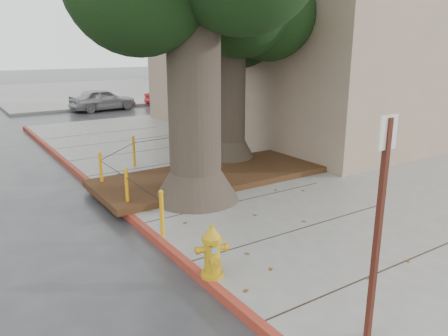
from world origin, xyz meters
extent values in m
plane|color=#28282B|center=(0.00, 0.00, 0.00)|extent=(140.00, 140.00, 0.00)
cube|color=slate|center=(6.00, 2.50, 0.07)|extent=(16.00, 26.00, 0.15)
cube|color=slate|center=(6.00, 30.00, 0.07)|extent=(16.00, 20.00, 0.15)
cube|color=maroon|center=(-2.00, 2.50, 0.07)|extent=(0.14, 26.00, 0.16)
cube|color=black|center=(0.90, 3.90, 0.23)|extent=(6.40, 2.60, 0.16)
cube|color=gray|center=(10.00, 8.50, 5.00)|extent=(12.00, 13.00, 10.00)
cube|color=silver|center=(16.00, 26.00, 4.50)|extent=(10.00, 10.00, 9.00)
cube|color=slate|center=(22.00, 32.00, 6.00)|extent=(12.00, 14.00, 12.00)
cone|color=#4C3F33|center=(-0.30, 2.70, 0.50)|extent=(2.04, 2.04, 0.70)
cylinder|color=#4C3F33|center=(-0.30, 2.70, 2.53)|extent=(1.20, 1.20, 4.22)
cone|color=#4C3F33|center=(2.30, 5.20, 0.50)|extent=(1.77, 1.77, 0.70)
cylinder|color=#4C3F33|center=(2.30, 5.20, 2.32)|extent=(1.04, 1.04, 3.84)
sphere|color=black|center=(3.40, 5.60, 4.99)|extent=(3.00, 3.00, 3.00)
cylinder|color=orange|center=(-1.90, 1.20, 0.60)|extent=(0.08, 0.08, 0.90)
sphere|color=orange|center=(-1.90, 1.20, 1.05)|extent=(0.09, 0.09, 0.09)
cylinder|color=orange|center=(-1.90, 3.00, 0.60)|extent=(0.08, 0.08, 0.90)
sphere|color=orange|center=(-1.90, 3.00, 1.05)|extent=(0.09, 0.09, 0.09)
cylinder|color=orange|center=(-1.90, 4.80, 0.60)|extent=(0.08, 0.08, 0.90)
sphere|color=orange|center=(-1.90, 4.80, 1.05)|extent=(0.09, 0.09, 0.09)
cylinder|color=orange|center=(-0.40, 6.30, 0.60)|extent=(0.08, 0.08, 0.90)
sphere|color=orange|center=(-0.40, 6.30, 1.05)|extent=(0.09, 0.09, 0.09)
cylinder|color=orange|center=(1.80, 6.50, 0.60)|extent=(0.08, 0.08, 0.90)
sphere|color=orange|center=(1.80, 6.50, 1.05)|extent=(0.09, 0.09, 0.09)
cylinder|color=black|center=(-1.90, 2.10, 0.87)|extent=(0.02, 1.80, 0.02)
cylinder|color=black|center=(-1.90, 3.90, 0.87)|extent=(0.02, 1.80, 0.02)
cylinder|color=black|center=(-1.15, 5.55, 0.87)|extent=(1.51, 1.51, 0.02)
cylinder|color=black|center=(0.70, 6.40, 0.87)|extent=(2.20, 0.22, 0.02)
cylinder|color=gold|center=(-1.90, -0.62, 0.18)|extent=(0.46, 0.46, 0.07)
cylinder|color=gold|center=(-1.90, -0.62, 0.49)|extent=(0.32, 0.32, 0.57)
cylinder|color=gold|center=(-1.90, -0.62, 0.79)|extent=(0.42, 0.42, 0.08)
cone|color=gold|center=(-1.90, -0.62, 0.90)|extent=(0.39, 0.39, 0.16)
cylinder|color=gold|center=(-1.90, -0.62, 1.00)|extent=(0.08, 0.08, 0.06)
cylinder|color=gold|center=(-2.04, -0.57, 0.63)|extent=(0.18, 0.15, 0.10)
cylinder|color=gold|center=(-1.76, -0.66, 0.63)|extent=(0.18, 0.15, 0.10)
cylinder|color=gold|center=(-1.94, -0.75, 0.49)|extent=(0.19, 0.20, 0.15)
cube|color=#5999D8|center=(-1.94, -0.74, 0.65)|extent=(0.08, 0.03, 0.08)
cube|color=#471911|center=(-1.04, -2.96, 1.54)|extent=(0.07, 0.07, 2.79)
cube|color=silver|center=(-1.04, -2.96, 2.77)|extent=(0.28, 0.03, 0.39)
imported|color=#AAAAAF|center=(3.01, 19.50, 0.65)|extent=(3.90, 1.83, 1.29)
imported|color=maroon|center=(7.45, 19.27, 0.56)|extent=(3.46, 1.37, 1.12)
camera|label=1|loc=(-5.16, -5.92, 3.69)|focal=35.00mm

